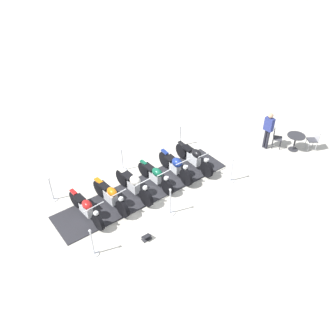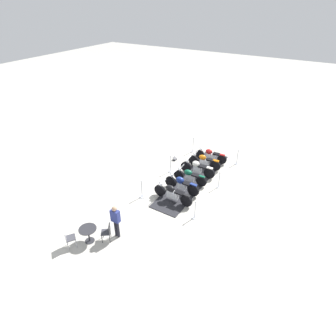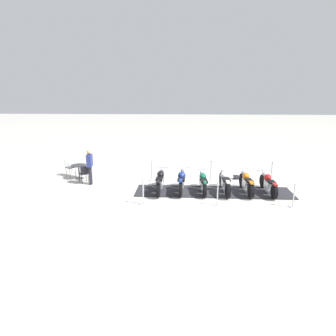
{
  "view_description": "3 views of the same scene",
  "coord_description": "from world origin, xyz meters",
  "px_view_note": "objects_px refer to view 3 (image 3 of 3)",
  "views": [
    {
      "loc": [
        -5.64,
        -8.62,
        8.75
      ],
      "look_at": [
        1.03,
        -0.12,
        0.64
      ],
      "focal_mm": 37.59,
      "sensor_mm": 36.0,
      "label": 1
    },
    {
      "loc": [
        12.69,
        5.74,
        9.42
      ],
      "look_at": [
        1.18,
        -1.07,
        1.06
      ],
      "focal_mm": 30.05,
      "sensor_mm": 36.0,
      "label": 2
    },
    {
      "loc": [
        1.54,
        12.97,
        4.64
      ],
      "look_at": [
        2.12,
        -1.19,
        0.8
      ],
      "focal_mm": 32.04,
      "sensor_mm": 36.0,
      "label": 3
    }
  ],
  "objects_px": {
    "motorcycle_maroon": "(268,183)",
    "motorcycle_black": "(160,181)",
    "motorcycle_copper": "(246,183)",
    "motorcycle_navy": "(182,181)",
    "stanchion_left_rear": "(143,197)",
    "stanchion_left_front": "(293,199)",
    "cafe_chair_near_table": "(84,173)",
    "cafe_chair_across_table": "(70,166)",
    "motorcycle_cream": "(225,182)",
    "stanchion_right_rear": "(152,174)",
    "stanchion_right_front": "(271,176)",
    "info_placard": "(236,178)",
    "cafe_table": "(79,168)",
    "stanchion_right_mid": "(211,175)",
    "motorcycle_forest": "(203,182)",
    "bystander_person": "(90,164)",
    "stanchion_left_mid": "(217,197)"
  },
  "relations": [
    {
      "from": "motorcycle_forest",
      "to": "motorcycle_black",
      "type": "relative_size",
      "value": 0.89
    },
    {
      "from": "motorcycle_cream",
      "to": "stanchion_right_rear",
      "type": "distance_m",
      "value": 3.83
    },
    {
      "from": "stanchion_left_rear",
      "to": "stanchion_left_front",
      "type": "distance_m",
      "value": 6.0
    },
    {
      "from": "motorcycle_navy",
      "to": "stanchion_right_front",
      "type": "xyz_separation_m",
      "value": [
        -4.48,
        -1.49,
        -0.14
      ]
    },
    {
      "from": "stanchion_left_front",
      "to": "cafe_chair_across_table",
      "type": "relative_size",
      "value": 1.11
    },
    {
      "from": "stanchion_right_mid",
      "to": "stanchion_right_front",
      "type": "xyz_separation_m",
      "value": [
        -3.0,
        0.04,
        0.02
      ]
    },
    {
      "from": "motorcycle_navy",
      "to": "motorcycle_black",
      "type": "bearing_deg",
      "value": 92.35
    },
    {
      "from": "motorcycle_copper",
      "to": "stanchion_left_rear",
      "type": "height_order",
      "value": "stanchion_left_rear"
    },
    {
      "from": "stanchion_left_rear",
      "to": "stanchion_left_front",
      "type": "bearing_deg",
      "value": 179.18
    },
    {
      "from": "motorcycle_cream",
      "to": "stanchion_left_mid",
      "type": "distance_m",
      "value": 1.69
    },
    {
      "from": "cafe_table",
      "to": "stanchion_right_front",
      "type": "bearing_deg",
      "value": 178.46
    },
    {
      "from": "motorcycle_copper",
      "to": "bystander_person",
      "type": "distance_m",
      "value": 7.45
    },
    {
      "from": "motorcycle_navy",
      "to": "stanchion_left_front",
      "type": "relative_size",
      "value": 2.1
    },
    {
      "from": "motorcycle_cream",
      "to": "stanchion_right_front",
      "type": "height_order",
      "value": "stanchion_right_front"
    },
    {
      "from": "stanchion_left_rear",
      "to": "cafe_table",
      "type": "height_order",
      "value": "stanchion_left_rear"
    },
    {
      "from": "motorcycle_forest",
      "to": "motorcycle_navy",
      "type": "xyz_separation_m",
      "value": [
        0.97,
        -0.02,
        0.02
      ]
    },
    {
      "from": "stanchion_left_mid",
      "to": "bystander_person",
      "type": "bearing_deg",
      "value": -23.11
    },
    {
      "from": "info_placard",
      "to": "cafe_table",
      "type": "relative_size",
      "value": 0.42
    },
    {
      "from": "stanchion_left_mid",
      "to": "info_placard",
      "type": "relative_size",
      "value": 3.17
    },
    {
      "from": "motorcycle_copper",
      "to": "cafe_chair_across_table",
      "type": "relative_size",
      "value": 2.32
    },
    {
      "from": "stanchion_right_rear",
      "to": "stanchion_left_front",
      "type": "relative_size",
      "value": 1.04
    },
    {
      "from": "stanchion_right_mid",
      "to": "cafe_chair_across_table",
      "type": "bearing_deg",
      "value": -5.43
    },
    {
      "from": "motorcycle_black",
      "to": "motorcycle_navy",
      "type": "bearing_deg",
      "value": -88.43
    },
    {
      "from": "motorcycle_maroon",
      "to": "motorcycle_black",
      "type": "xyz_separation_m",
      "value": [
        4.86,
        -0.07,
        0.04
      ]
    },
    {
      "from": "motorcycle_maroon",
      "to": "bystander_person",
      "type": "bearing_deg",
      "value": 80.16
    },
    {
      "from": "stanchion_left_front",
      "to": "cafe_chair_near_table",
      "type": "bearing_deg",
      "value": -16.65
    },
    {
      "from": "motorcycle_copper",
      "to": "motorcycle_black",
      "type": "bearing_deg",
      "value": 85.52
    },
    {
      "from": "motorcycle_cream",
      "to": "info_placard",
      "type": "bearing_deg",
      "value": -25.99
    },
    {
      "from": "motorcycle_black",
      "to": "stanchion_right_rear",
      "type": "distance_m",
      "value": 1.67
    },
    {
      "from": "cafe_table",
      "to": "bystander_person",
      "type": "xyz_separation_m",
      "value": [
        -0.87,
        0.88,
        0.48
      ]
    },
    {
      "from": "cafe_table",
      "to": "cafe_chair_near_table",
      "type": "bearing_deg",
      "value": 125.84
    },
    {
      "from": "stanchion_left_rear",
      "to": "cafe_chair_near_table",
      "type": "distance_m",
      "value": 4.25
    },
    {
      "from": "motorcycle_copper",
      "to": "stanchion_left_front",
      "type": "xyz_separation_m",
      "value": [
        -1.52,
        1.63,
        -0.13
      ]
    },
    {
      "from": "stanchion_left_rear",
      "to": "cafe_chair_near_table",
      "type": "xyz_separation_m",
      "value": [
        3.29,
        -2.69,
        0.2
      ]
    },
    {
      "from": "info_placard",
      "to": "motorcycle_cream",
      "type": "bearing_deg",
      "value": -112.93
    },
    {
      "from": "motorcycle_forest",
      "to": "stanchion_left_rear",
      "type": "xyz_separation_m",
      "value": [
        2.54,
        1.58,
        -0.18
      ]
    },
    {
      "from": "motorcycle_forest",
      "to": "cafe_table",
      "type": "distance_m",
      "value": 6.55
    },
    {
      "from": "motorcycle_copper",
      "to": "stanchion_right_mid",
      "type": "relative_size",
      "value": 1.89
    },
    {
      "from": "motorcycle_cream",
      "to": "stanchion_left_front",
      "type": "bearing_deg",
      "value": -125.76
    },
    {
      "from": "motorcycle_maroon",
      "to": "motorcycle_navy",
      "type": "bearing_deg",
      "value": 85.69
    },
    {
      "from": "stanchion_right_front",
      "to": "info_placard",
      "type": "height_order",
      "value": "stanchion_right_front"
    },
    {
      "from": "motorcycle_black",
      "to": "motorcycle_copper",
      "type": "bearing_deg",
      "value": -88.61
    },
    {
      "from": "cafe_chair_near_table",
      "to": "cafe_chair_across_table",
      "type": "xyz_separation_m",
      "value": [
        1.14,
        -1.15,
        0.03
      ]
    },
    {
      "from": "stanchion_left_mid",
      "to": "cafe_chair_near_table",
      "type": "distance_m",
      "value": 6.86
    },
    {
      "from": "stanchion_left_mid",
      "to": "info_placard",
      "type": "bearing_deg",
      "value": -111.07
    },
    {
      "from": "stanchion_right_rear",
      "to": "cafe_chair_near_table",
      "type": "relative_size",
      "value": 1.22
    },
    {
      "from": "motorcycle_forest",
      "to": "cafe_table",
      "type": "xyz_separation_m",
      "value": [
        6.3,
        -1.77,
        0.07
      ]
    },
    {
      "from": "stanchion_right_rear",
      "to": "bystander_person",
      "type": "relative_size",
      "value": 0.62
    },
    {
      "from": "motorcycle_navy",
      "to": "cafe_table",
      "type": "bearing_deg",
      "value": 74.97
    },
    {
      "from": "cafe_chair_near_table",
      "to": "bystander_person",
      "type": "distance_m",
      "value": 0.69
    }
  ]
}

